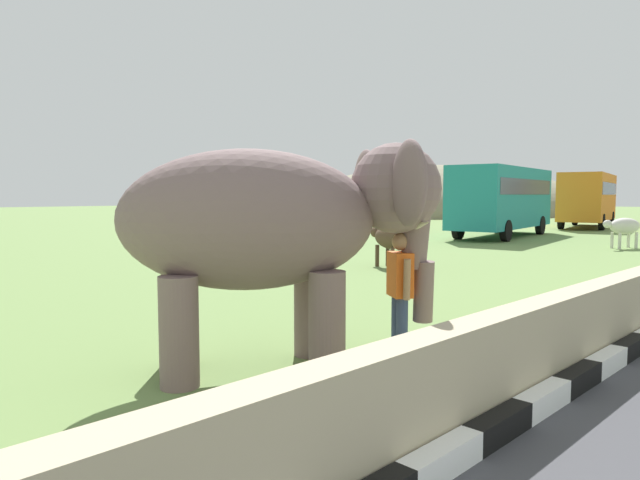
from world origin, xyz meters
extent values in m
cube|color=white|center=(1.00, 3.98, 0.12)|extent=(0.90, 0.20, 0.24)
cube|color=black|center=(1.90, 3.98, 0.12)|extent=(0.90, 0.20, 0.24)
cube|color=white|center=(2.80, 3.98, 0.12)|extent=(0.90, 0.20, 0.24)
cube|color=black|center=(3.70, 3.98, 0.12)|extent=(0.90, 0.20, 0.24)
cube|color=white|center=(4.60, 3.98, 0.12)|extent=(0.90, 0.20, 0.24)
cube|color=black|center=(5.50, 3.98, 0.12)|extent=(0.90, 0.20, 0.24)
cube|color=tan|center=(2.00, 4.28, 0.50)|extent=(28.00, 0.36, 1.00)
cylinder|color=#775F5F|center=(2.59, 7.06, 0.63)|extent=(0.44, 0.44, 1.25)
cylinder|color=#775F5F|center=(2.12, 6.29, 0.63)|extent=(0.44, 0.44, 1.25)
cylinder|color=#775F5F|center=(1.14, 7.94, 0.63)|extent=(0.44, 0.44, 1.25)
cylinder|color=#775F5F|center=(0.67, 7.17, 0.63)|extent=(0.44, 0.44, 1.25)
ellipsoid|color=#775F5F|center=(1.63, 7.12, 1.85)|extent=(3.48, 2.98, 1.70)
sphere|color=#775F5F|center=(3.22, 6.14, 2.23)|extent=(1.16, 1.16, 1.16)
ellipsoid|color=#D84C8C|center=(3.47, 5.99, 2.38)|extent=(0.64, 0.73, 0.44)
ellipsoid|color=#775F5F|center=(3.51, 6.88, 2.28)|extent=(0.67, 0.89, 1.00)
ellipsoid|color=#775F5F|center=(2.69, 5.55, 2.28)|extent=(0.67, 0.89, 1.00)
cylinder|color=#775F5F|center=(3.47, 5.99, 1.68)|extent=(0.56, 0.62, 1.00)
cylinder|color=#775F5F|center=(3.57, 5.93, 0.88)|extent=(0.38, 0.39, 0.81)
cone|color=beige|center=(3.57, 6.26, 1.78)|extent=(0.41, 0.56, 0.22)
cone|color=beige|center=(3.28, 5.78, 1.78)|extent=(0.41, 0.56, 0.22)
cylinder|color=navy|center=(3.38, 6.21, 0.41)|extent=(0.15, 0.15, 0.82)
cylinder|color=navy|center=(3.27, 6.05, 0.41)|extent=(0.15, 0.15, 0.82)
cube|color=#D85919|center=(3.32, 6.13, 1.11)|extent=(0.42, 0.47, 0.58)
cylinder|color=#9E7251|center=(3.47, 6.35, 1.08)|extent=(0.16, 0.18, 0.53)
cylinder|color=#9E7251|center=(3.18, 5.91, 1.08)|extent=(0.13, 0.14, 0.52)
sphere|color=#9E7251|center=(3.32, 6.13, 1.54)|extent=(0.23, 0.23, 0.23)
cube|color=teal|center=(24.54, 15.59, 2.00)|extent=(9.47, 3.94, 3.00)
cube|color=#3F5160|center=(24.54, 15.59, 2.54)|extent=(8.75, 3.86, 0.76)
cylinder|color=black|center=(27.25, 17.20, 0.50)|extent=(1.04, 0.46, 1.00)
cylinder|color=black|center=(27.62, 14.93, 0.50)|extent=(1.04, 0.46, 1.00)
cylinder|color=black|center=(21.45, 16.26, 0.50)|extent=(1.04, 0.46, 1.00)
cylinder|color=black|center=(21.82, 13.99, 0.50)|extent=(1.04, 0.46, 1.00)
cube|color=orange|center=(36.24, 15.56, 2.00)|extent=(9.03, 4.32, 3.00)
cube|color=#3F5160|center=(36.24, 15.56, 2.54)|extent=(8.36, 4.21, 0.76)
cylinder|color=black|center=(38.70, 17.28, 0.50)|extent=(1.04, 0.51, 1.00)
cylinder|color=black|center=(39.20, 15.04, 0.50)|extent=(1.04, 0.51, 1.00)
cylinder|color=black|center=(33.27, 16.08, 0.50)|extent=(1.04, 0.51, 1.00)
cylinder|color=black|center=(33.77, 13.83, 0.50)|extent=(1.04, 0.51, 1.00)
cylinder|color=#473323|center=(10.57, 12.42, 0.33)|extent=(0.12, 0.12, 0.65)
cylinder|color=#473323|center=(10.90, 12.28, 0.33)|extent=(0.12, 0.12, 0.65)
cylinder|color=#473323|center=(10.23, 11.58, 0.33)|extent=(0.12, 0.12, 0.65)
cylinder|color=#473323|center=(10.56, 11.45, 0.33)|extent=(0.12, 0.12, 0.65)
ellipsoid|color=#473323|center=(10.57, 11.93, 0.90)|extent=(1.12, 1.62, 0.66)
ellipsoid|color=#473323|center=(10.92, 12.79, 1.00)|extent=(0.39, 0.47, 0.32)
cylinder|color=beige|center=(21.60, 9.07, 0.33)|extent=(0.12, 0.12, 0.65)
cylinder|color=beige|center=(21.75, 9.40, 0.33)|extent=(0.12, 0.12, 0.65)
cylinder|color=beige|center=(22.42, 8.71, 0.33)|extent=(0.12, 0.12, 0.65)
cylinder|color=beige|center=(22.57, 9.04, 0.33)|extent=(0.12, 0.12, 0.65)
ellipsoid|color=beige|center=(22.09, 9.06, 0.90)|extent=(1.61, 1.16, 0.66)
ellipsoid|color=beige|center=(21.24, 9.43, 1.00)|extent=(0.47, 0.40, 0.32)
ellipsoid|color=#78745C|center=(55.00, 38.86, 0.00)|extent=(39.55, 31.64, 11.19)
camera|label=1|loc=(-2.60, 1.69, 2.14)|focal=31.80mm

